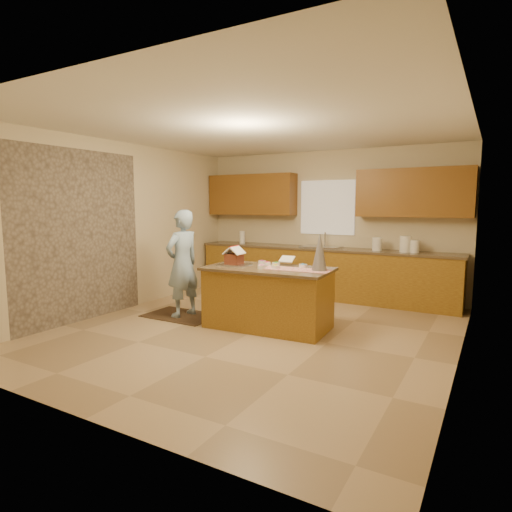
# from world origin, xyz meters

# --- Properties ---
(floor) EXTENTS (5.50, 5.50, 0.00)m
(floor) POSITION_xyz_m (0.00, 0.00, 0.00)
(floor) COLOR tan
(floor) RESTS_ON ground
(ceiling) EXTENTS (5.50, 5.50, 0.00)m
(ceiling) POSITION_xyz_m (0.00, 0.00, 2.70)
(ceiling) COLOR silver
(ceiling) RESTS_ON floor
(wall_back) EXTENTS (5.50, 5.50, 0.00)m
(wall_back) POSITION_xyz_m (0.00, 2.75, 1.35)
(wall_back) COLOR beige
(wall_back) RESTS_ON floor
(wall_front) EXTENTS (5.50, 5.50, 0.00)m
(wall_front) POSITION_xyz_m (0.00, -2.75, 1.35)
(wall_front) COLOR beige
(wall_front) RESTS_ON floor
(wall_left) EXTENTS (5.50, 5.50, 0.00)m
(wall_left) POSITION_xyz_m (-2.50, 0.00, 1.35)
(wall_left) COLOR beige
(wall_left) RESTS_ON floor
(wall_right) EXTENTS (5.50, 5.50, 0.00)m
(wall_right) POSITION_xyz_m (2.50, 0.00, 1.35)
(wall_right) COLOR beige
(wall_right) RESTS_ON floor
(stone_accent) EXTENTS (0.00, 2.50, 2.50)m
(stone_accent) POSITION_xyz_m (-2.48, -0.80, 1.25)
(stone_accent) COLOR gray
(stone_accent) RESTS_ON wall_left
(window_curtain) EXTENTS (1.05, 0.03, 1.00)m
(window_curtain) POSITION_xyz_m (0.00, 2.72, 1.65)
(window_curtain) COLOR white
(window_curtain) RESTS_ON wall_back
(back_counter_base) EXTENTS (4.80, 0.60, 0.88)m
(back_counter_base) POSITION_xyz_m (0.00, 2.45, 0.44)
(back_counter_base) COLOR olive
(back_counter_base) RESTS_ON floor
(back_counter_top) EXTENTS (4.85, 0.63, 0.04)m
(back_counter_top) POSITION_xyz_m (0.00, 2.45, 0.90)
(back_counter_top) COLOR brown
(back_counter_top) RESTS_ON back_counter_base
(upper_cabinet_left) EXTENTS (1.85, 0.35, 0.80)m
(upper_cabinet_left) POSITION_xyz_m (-1.55, 2.57, 1.90)
(upper_cabinet_left) COLOR brown
(upper_cabinet_left) RESTS_ON wall_back
(upper_cabinet_right) EXTENTS (1.85, 0.35, 0.80)m
(upper_cabinet_right) POSITION_xyz_m (1.55, 2.57, 1.90)
(upper_cabinet_right) COLOR brown
(upper_cabinet_right) RESTS_ON wall_back
(sink) EXTENTS (0.70, 0.45, 0.12)m
(sink) POSITION_xyz_m (0.00, 2.45, 0.89)
(sink) COLOR silver
(sink) RESTS_ON back_counter_top
(faucet) EXTENTS (0.03, 0.03, 0.28)m
(faucet) POSITION_xyz_m (0.00, 2.63, 1.06)
(faucet) COLOR silver
(faucet) RESTS_ON back_counter_top
(island_base) EXTENTS (1.70, 0.93, 0.81)m
(island_base) POSITION_xyz_m (0.08, 0.23, 0.41)
(island_base) COLOR olive
(island_base) RESTS_ON floor
(island_top) EXTENTS (1.78, 1.00, 0.04)m
(island_top) POSITION_xyz_m (0.08, 0.23, 0.83)
(island_top) COLOR brown
(island_top) RESTS_ON island_base
(table_runner) EXTENTS (0.94, 0.39, 0.01)m
(table_runner) POSITION_xyz_m (0.49, 0.25, 0.85)
(table_runner) COLOR #9D0C0B
(table_runner) RESTS_ON island_top
(baking_tray) EXTENTS (0.44, 0.34, 0.02)m
(baking_tray) POSITION_xyz_m (-0.43, 0.15, 0.86)
(baking_tray) COLOR silver
(baking_tray) RESTS_ON island_top
(cookbook) EXTENTS (0.21, 0.17, 0.09)m
(cookbook) POSITION_xyz_m (0.19, 0.59, 0.93)
(cookbook) COLOR white
(cookbook) RESTS_ON island_top
(tinsel_tree) EXTENTS (0.21, 0.21, 0.51)m
(tinsel_tree) POSITION_xyz_m (0.79, 0.32, 1.10)
(tinsel_tree) COLOR silver
(tinsel_tree) RESTS_ON island_top
(rug) EXTENTS (1.10, 0.72, 0.01)m
(rug) POSITION_xyz_m (-1.38, 0.11, 0.01)
(rug) COLOR black
(rug) RESTS_ON floor
(boy) EXTENTS (0.49, 0.65, 1.62)m
(boy) POSITION_xyz_m (-1.33, 0.11, 0.82)
(boy) COLOR #8DABC9
(boy) RESTS_ON rug
(canister_a) EXTENTS (0.17, 0.17, 0.23)m
(canister_a) POSITION_xyz_m (1.01, 2.45, 1.03)
(canister_a) COLOR white
(canister_a) RESTS_ON back_counter_top
(canister_b) EXTENTS (0.19, 0.19, 0.27)m
(canister_b) POSITION_xyz_m (1.48, 2.45, 1.06)
(canister_b) COLOR white
(canister_b) RESTS_ON back_counter_top
(canister_c) EXTENTS (0.15, 0.15, 0.21)m
(canister_c) POSITION_xyz_m (1.62, 2.45, 1.02)
(canister_c) COLOR white
(canister_c) RESTS_ON back_counter_top
(paper_towel) EXTENTS (0.11, 0.11, 0.25)m
(paper_towel) POSITION_xyz_m (-1.70, 2.45, 1.04)
(paper_towel) COLOR white
(paper_towel) RESTS_ON back_counter_top
(gingerbread_house) EXTENTS (0.27, 0.27, 0.26)m
(gingerbread_house) POSITION_xyz_m (-0.43, 0.15, 0.97)
(gingerbread_house) COLOR maroon
(gingerbread_house) RESTS_ON baking_tray
(candy_bowls) EXTENTS (0.78, 0.49, 0.05)m
(candy_bowls) POSITION_xyz_m (0.11, 0.34, 0.87)
(candy_bowls) COLOR #9E3483
(candy_bowls) RESTS_ON island_top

